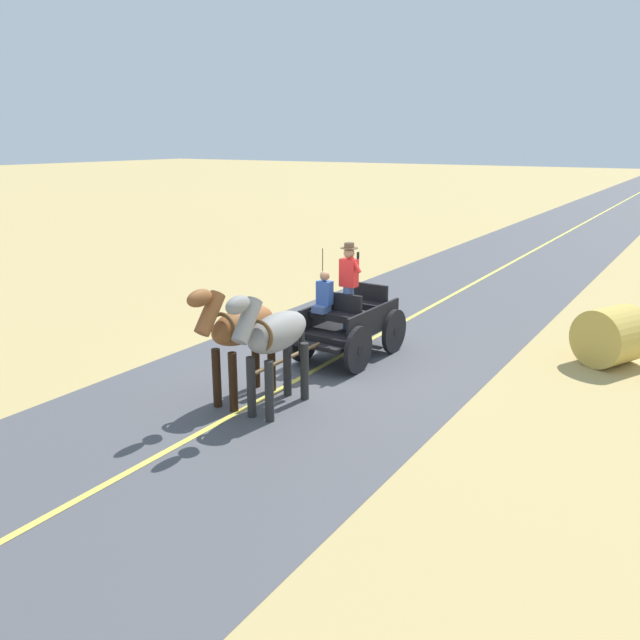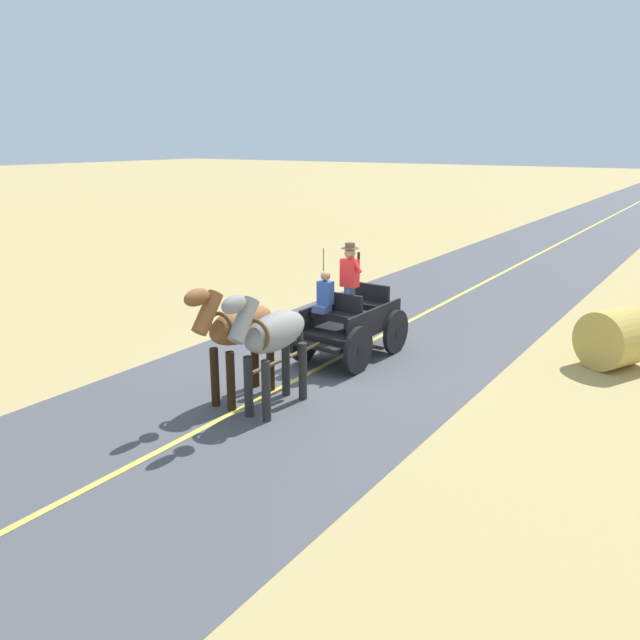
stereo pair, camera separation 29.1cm
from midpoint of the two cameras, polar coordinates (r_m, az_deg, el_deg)
The scene contains 7 objects.
ground_plane at distance 13.38m, azimuth -0.10°, elevation -3.94°, with size 200.00×200.00×0.00m, color tan.
road_surface at distance 13.38m, azimuth -0.10°, elevation -3.92°, with size 6.33×160.00×0.01m, color #4C4C51.
road_centre_stripe at distance 13.38m, azimuth -0.10°, elevation -3.90°, with size 0.12×160.00×0.00m, color #DBCC4C.
horse_drawn_carriage at distance 13.54m, azimuth 1.89°, elevation -0.07°, with size 1.47×4.51×2.50m.
horse_near_side at distance 10.81m, azimuth -4.83°, elevation -1.43°, with size 0.60×2.13×2.21m.
horse_off_side at distance 11.27m, azimuth -7.84°, elevation -0.80°, with size 0.57×2.13×2.21m.
hay_bale at distance 14.46m, azimuth 23.73°, elevation -1.29°, with size 1.20×1.20×1.10m, color gold.
Camera 1 is at (-6.58, 10.75, 4.50)m, focal length 36.35 mm.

